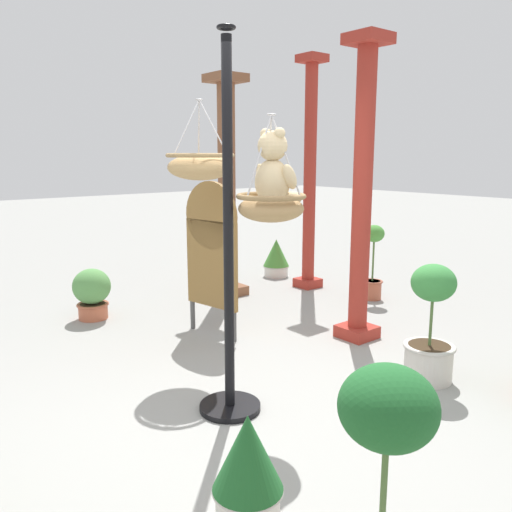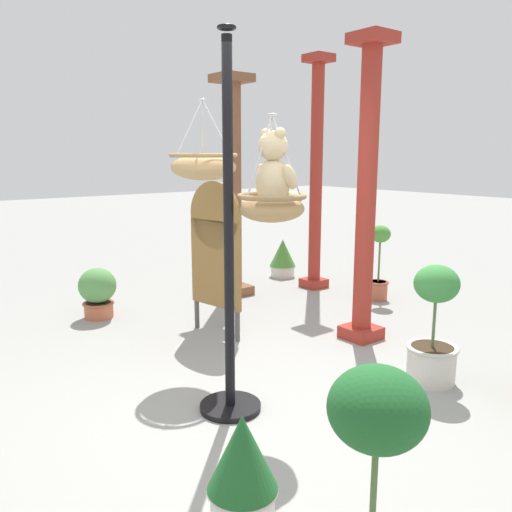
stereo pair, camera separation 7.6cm
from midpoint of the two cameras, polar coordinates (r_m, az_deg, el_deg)
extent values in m
plane|color=gray|center=(3.73, -0.51, -17.84)|extent=(40.00, 40.00, 0.00)
cylinder|color=black|center=(3.51, -2.40, 2.36)|extent=(0.07, 0.07, 2.55)
cylinder|color=black|center=(3.90, -2.24, -16.15)|extent=(0.44, 0.44, 0.04)
torus|color=black|center=(3.56, -2.58, 23.76)|extent=(0.12, 0.12, 0.02)
ellipsoid|color=#A37F51|center=(3.52, 2.33, 5.22)|extent=(0.45, 0.45, 0.18)
torus|color=olive|center=(3.52, 2.34, 6.56)|extent=(0.47, 0.47, 0.04)
ellipsoid|color=silver|center=(3.52, 2.33, 5.54)|extent=(0.39, 0.39, 0.15)
cylinder|color=#B7B7BC|center=(3.47, 4.00, 10.90)|extent=(0.19, 0.12, 0.54)
cylinder|color=#B7B7BC|center=(3.61, 2.08, 10.92)|extent=(0.19, 0.12, 0.54)
cylinder|color=#B7B7BC|center=(3.44, 1.05, 10.92)|extent=(0.01, 0.22, 0.54)
torus|color=#B7B7BC|center=(3.52, 2.41, 15.26)|extent=(0.06, 0.06, 0.01)
ellipsoid|color=#D1B789|center=(3.52, 2.48, 8.11)|extent=(0.26, 0.22, 0.31)
sphere|color=#D1B789|center=(3.51, 2.51, 11.98)|extent=(0.24, 0.24, 0.20)
ellipsoid|color=beige|center=(3.56, 3.43, 11.71)|extent=(0.10, 0.09, 0.06)
sphere|color=black|center=(3.58, 3.79, 11.75)|extent=(0.03, 0.03, 0.03)
sphere|color=#D1B789|center=(3.57, 1.78, 13.25)|extent=(0.08, 0.08, 0.08)
sphere|color=#D1B789|center=(3.46, 3.29, 13.30)|extent=(0.08, 0.08, 0.08)
ellipsoid|color=#D1B789|center=(3.64, 1.48, 8.81)|extent=(0.08, 0.15, 0.19)
ellipsoid|color=#D1B789|center=(3.43, 4.38, 8.65)|extent=(0.08, 0.15, 0.19)
ellipsoid|color=#D1B789|center=(3.65, 3.07, 6.45)|extent=(0.09, 0.18, 0.09)
ellipsoid|color=#D1B789|center=(3.54, 4.58, 6.29)|extent=(0.09, 0.18, 0.09)
ellipsoid|color=tan|center=(4.56, -5.28, 9.67)|extent=(0.56, 0.56, 0.22)
torus|color=#97794E|center=(4.55, -5.31, 10.94)|extent=(0.59, 0.59, 0.04)
ellipsoid|color=silver|center=(4.56, -5.29, 9.92)|extent=(0.50, 0.50, 0.18)
cylinder|color=#B7B7BC|center=(4.50, -3.85, 13.89)|extent=(0.24, 0.15, 0.47)
cylinder|color=#B7B7BC|center=(4.69, -5.43, 13.75)|extent=(0.24, 0.15, 0.47)
cylinder|color=#B7B7BC|center=(4.49, -6.80, 13.84)|extent=(0.01, 0.27, 0.47)
torus|color=#B7B7BC|center=(4.58, -5.41, 16.71)|extent=(0.06, 0.06, 0.01)
cylinder|color=#9E2D23|center=(7.04, 6.91, 8.35)|extent=(0.17, 0.17, 2.96)
cube|color=#9E2D23|center=(7.25, 6.65, -2.95)|extent=(0.30, 0.30, 0.12)
cube|color=#9E2D23|center=(7.14, 7.21, 20.74)|extent=(0.31, 0.31, 0.10)
cylinder|color=#9E2D23|center=(5.08, 12.43, 6.14)|extent=(0.19, 0.19, 2.78)
cube|color=#9E2D23|center=(5.36, 11.84, -8.19)|extent=(0.34, 0.34, 0.12)
cube|color=#9E2D23|center=(5.17, 13.14, 22.26)|extent=(0.35, 0.35, 0.10)
cylinder|color=brown|center=(6.64, -2.24, 6.99)|extent=(0.22, 0.22, 2.67)
cube|color=brown|center=(6.85, -2.16, -3.71)|extent=(0.40, 0.40, 0.12)
cube|color=brown|center=(6.68, -2.34, 18.92)|extent=(0.42, 0.42, 0.10)
cylinder|color=#BC6042|center=(6.13, -16.52, -5.69)|extent=(0.32, 0.32, 0.17)
torus|color=#A9573B|center=(6.11, -16.56, -5.00)|extent=(0.35, 0.35, 0.03)
cylinder|color=#382819|center=(6.11, -16.56, -5.04)|extent=(0.28, 0.28, 0.03)
ellipsoid|color=#56934C|center=(6.06, -16.67, -3.11)|extent=(0.41, 0.41, 0.39)
cylinder|color=beige|center=(7.83, 3.21, -1.67)|extent=(0.35, 0.35, 0.16)
torus|color=#BCB7AE|center=(7.82, 3.21, -1.15)|extent=(0.39, 0.39, 0.03)
cylinder|color=#382819|center=(7.82, 3.21, -1.19)|extent=(0.31, 0.31, 0.03)
cone|color=#478E38|center=(7.78, 3.23, 0.37)|extent=(0.39, 0.39, 0.40)
cylinder|color=beige|center=(4.51, 19.13, -11.13)|extent=(0.38, 0.38, 0.30)
torus|color=#BCB7AE|center=(4.46, 19.24, -9.48)|extent=(0.42, 0.42, 0.03)
cylinder|color=#382819|center=(4.46, 19.24, -9.54)|extent=(0.33, 0.33, 0.03)
cylinder|color=#4C6B38|center=(4.40, 19.41, -7.05)|extent=(0.02, 0.02, 0.38)
ellipsoid|color=#38843D|center=(4.31, 19.69, -2.88)|extent=(0.35, 0.35, 0.30)
cylinder|color=#AD563D|center=(6.76, 13.53, -3.70)|extent=(0.24, 0.24, 0.24)
torus|color=#9C4E37|center=(6.73, 13.57, -2.80)|extent=(0.27, 0.27, 0.03)
cylinder|color=#382819|center=(6.73, 13.57, -2.85)|extent=(0.21, 0.21, 0.03)
cylinder|color=#4C6B38|center=(6.67, 13.67, -0.62)|extent=(0.02, 0.02, 0.50)
ellipsoid|color=#478E38|center=(6.61, 13.81, 2.36)|extent=(0.25, 0.25, 0.21)
cylinder|color=beige|center=(2.80, -0.61, -26.02)|extent=(0.31, 0.31, 0.23)
torus|color=#BCB7AE|center=(2.74, -0.62, -24.28)|extent=(0.35, 0.35, 0.03)
cylinder|color=#382819|center=(2.74, -0.61, -24.37)|extent=(0.28, 0.28, 0.03)
cone|color=#1E5B28|center=(2.63, -0.62, -20.72)|extent=(0.35, 0.35, 0.38)
ellipsoid|color=#1E5B28|center=(1.92, 14.34, -15.91)|extent=(0.35, 0.35, 0.30)
cube|color=olive|center=(5.19, -4.03, -0.86)|extent=(0.67, 0.16, 0.87)
cylinder|color=olive|center=(5.11, -4.11, 4.47)|extent=(0.67, 0.16, 0.67)
cylinder|color=#4C4C4C|center=(5.54, -6.10, -6.37)|extent=(0.05, 0.05, 0.30)
cylinder|color=#4C4C4C|center=(5.14, -1.62, -7.72)|extent=(0.05, 0.05, 0.30)
camera|label=1|loc=(0.04, -89.36, 0.12)|focal=36.47mm
camera|label=2|loc=(0.04, 90.64, -0.12)|focal=36.47mm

